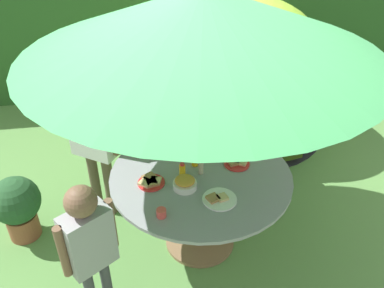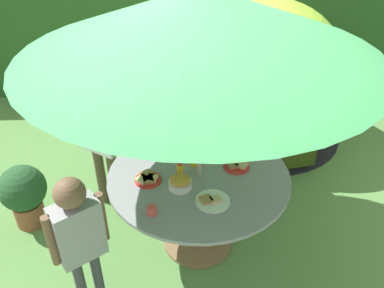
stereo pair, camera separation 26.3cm
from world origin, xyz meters
TOP-DOWN VIEW (x-y plane):
  - ground_plane at (0.00, 0.00)m, footprint 10.00×10.00m
  - hedge_backdrop at (0.00, 3.12)m, footprint 9.00×0.70m
  - garden_table at (0.00, 0.00)m, footprint 1.35×1.35m
  - patio_umbrella at (0.00, 0.00)m, footprint 2.24×2.24m
  - wooden_chair at (0.58, 1.17)m, footprint 0.68×0.65m
  - dome_tent at (0.87, 1.73)m, footprint 2.12×2.12m
  - potted_plant at (-1.46, 0.31)m, footprint 0.40×0.40m
  - child_in_yellow_shirt at (0.35, 0.96)m, footprint 0.29×0.42m
  - child_in_white_shirt at (-0.79, 0.52)m, footprint 0.42×0.37m
  - child_in_grey_shirt at (-0.79, -0.53)m, footprint 0.33×0.30m
  - snack_bowl at (-0.14, -0.15)m, footprint 0.17×0.17m
  - plate_front_edge at (0.29, 0.07)m, footprint 0.20×0.20m
  - plate_near_left at (-0.08, 0.36)m, footprint 0.22×0.22m
  - plate_mid_right at (0.18, 0.47)m, footprint 0.25×0.25m
  - plate_far_left at (0.07, -0.31)m, footprint 0.24×0.24m
  - plate_back_edge at (-0.38, -0.06)m, footprint 0.20×0.20m
  - juice_bottle_near_right at (0.36, 0.36)m, footprint 0.05×0.05m
  - juice_bottle_far_right at (-0.14, 0.00)m, footprint 0.05×0.05m
  - juice_bottle_center_front at (-0.03, 0.11)m, footprint 0.05×0.05m
  - juice_bottle_center_back at (0.44, 0.29)m, footprint 0.05×0.05m
  - juice_bottle_mid_left at (-0.45, 0.40)m, footprint 0.05×0.05m
  - cup_near at (-0.33, -0.40)m, footprint 0.06×0.06m

SIDE VIEW (x-z plane):
  - ground_plane at x=0.00m, z-range -0.02..0.00m
  - potted_plant at x=-1.46m, z-range 0.04..0.63m
  - wooden_chair at x=0.58m, z-range 0.06..1.02m
  - garden_table at x=0.00m, z-range 0.19..0.92m
  - child_in_grey_shirt at x=-0.79m, z-range 0.16..1.29m
  - plate_far_left at x=0.07m, z-range 0.72..0.75m
  - plate_front_edge at x=0.29m, z-range 0.72..0.75m
  - plate_mid_right at x=0.18m, z-range 0.72..0.75m
  - plate_near_left at x=-0.08m, z-range 0.72..0.75m
  - plate_back_edge at x=-0.38m, z-range 0.72..0.76m
  - cup_near at x=-0.33m, z-range 0.73..0.78m
  - dome_tent at x=0.87m, z-range -0.01..1.53m
  - snack_bowl at x=-0.14m, z-range 0.72..0.81m
  - juice_bottle_far_right at x=-0.14m, z-range 0.72..0.83m
  - juice_bottle_center_back at x=0.44m, z-range 0.72..0.83m
  - juice_bottle_mid_left at x=-0.45m, z-range 0.72..0.83m
  - juice_bottle_near_right at x=0.36m, z-range 0.72..0.84m
  - juice_bottle_center_front at x=-0.03m, z-range 0.72..0.84m
  - child_in_yellow_shirt at x=0.35m, z-range 0.18..1.48m
  - hedge_backdrop at x=0.00m, z-range 0.00..1.80m
  - child_in_white_shirt at x=-0.79m, z-range 0.20..1.61m
  - patio_umbrella at x=0.00m, z-range 0.83..2.88m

